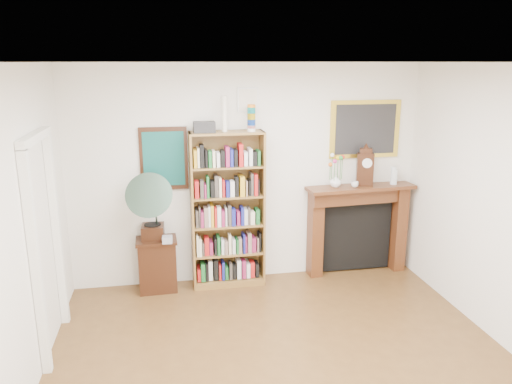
{
  "coord_description": "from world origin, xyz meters",
  "views": [
    {
      "loc": [
        -1.04,
        -3.64,
        2.8
      ],
      "look_at": [
        -0.06,
        1.6,
        1.41
      ],
      "focal_mm": 35.0,
      "sensor_mm": 36.0,
      "label": 1
    }
  ],
  "objects_px": {
    "gramophone": "(151,202)",
    "bottle_left": "(393,175)",
    "side_cabinet": "(157,265)",
    "flower_vase": "(336,181)",
    "mantel_clock": "(365,168)",
    "teacup": "(355,184)",
    "cd_stack": "(167,239)",
    "bookshelf": "(228,201)",
    "fireplace": "(357,221)",
    "bottle_right": "(395,177)"
  },
  "relations": [
    {
      "from": "gramophone",
      "to": "cd_stack",
      "type": "height_order",
      "value": "gramophone"
    },
    {
      "from": "gramophone",
      "to": "mantel_clock",
      "type": "distance_m",
      "value": 2.77
    },
    {
      "from": "bottle_right",
      "to": "teacup",
      "type": "bearing_deg",
      "value": -174.73
    },
    {
      "from": "flower_vase",
      "to": "bottle_left",
      "type": "xyz_separation_m",
      "value": [
        0.8,
        0.0,
        0.04
      ]
    },
    {
      "from": "bookshelf",
      "to": "fireplace",
      "type": "bearing_deg",
      "value": 2.19
    },
    {
      "from": "bookshelf",
      "to": "bottle_right",
      "type": "distance_m",
      "value": 2.25
    },
    {
      "from": "side_cabinet",
      "to": "cd_stack",
      "type": "distance_m",
      "value": 0.43
    },
    {
      "from": "side_cabinet",
      "to": "bottle_right",
      "type": "relative_size",
      "value": 3.39
    },
    {
      "from": "side_cabinet",
      "to": "flower_vase",
      "type": "relative_size",
      "value": 4.29
    },
    {
      "from": "flower_vase",
      "to": "bottle_right",
      "type": "relative_size",
      "value": 0.79
    },
    {
      "from": "flower_vase",
      "to": "teacup",
      "type": "height_order",
      "value": "flower_vase"
    },
    {
      "from": "fireplace",
      "to": "flower_vase",
      "type": "xyz_separation_m",
      "value": [
        -0.35,
        -0.05,
        0.58
      ]
    },
    {
      "from": "side_cabinet",
      "to": "cd_stack",
      "type": "bearing_deg",
      "value": -49.61
    },
    {
      "from": "gramophone",
      "to": "cd_stack",
      "type": "xyz_separation_m",
      "value": [
        0.17,
        -0.06,
        -0.46
      ]
    },
    {
      "from": "bottle_right",
      "to": "bookshelf",
      "type": "bearing_deg",
      "value": -179.44
    },
    {
      "from": "flower_vase",
      "to": "gramophone",
      "type": "bearing_deg",
      "value": -176.8
    },
    {
      "from": "fireplace",
      "to": "bottle_left",
      "type": "bearing_deg",
      "value": -10.1
    },
    {
      "from": "teacup",
      "to": "cd_stack",
      "type": "bearing_deg",
      "value": -176.78
    },
    {
      "from": "gramophone",
      "to": "teacup",
      "type": "distance_m",
      "value": 2.6
    },
    {
      "from": "side_cabinet",
      "to": "mantel_clock",
      "type": "xyz_separation_m",
      "value": [
        2.72,
        0.05,
        1.13
      ]
    },
    {
      "from": "cd_stack",
      "to": "mantel_clock",
      "type": "height_order",
      "value": "mantel_clock"
    },
    {
      "from": "gramophone",
      "to": "mantel_clock",
      "type": "height_order",
      "value": "mantel_clock"
    },
    {
      "from": "bookshelf",
      "to": "gramophone",
      "type": "relative_size",
      "value": 2.58
    },
    {
      "from": "mantel_clock",
      "to": "bottle_left",
      "type": "height_order",
      "value": "mantel_clock"
    },
    {
      "from": "bottle_left",
      "to": "flower_vase",
      "type": "bearing_deg",
      "value": -179.77
    },
    {
      "from": "cd_stack",
      "to": "bottle_right",
      "type": "distance_m",
      "value": 3.07
    },
    {
      "from": "side_cabinet",
      "to": "flower_vase",
      "type": "height_order",
      "value": "flower_vase"
    },
    {
      "from": "fireplace",
      "to": "gramophone",
      "type": "height_order",
      "value": "gramophone"
    },
    {
      "from": "fireplace",
      "to": "bottle_left",
      "type": "xyz_separation_m",
      "value": [
        0.45,
        -0.05,
        0.62
      ]
    },
    {
      "from": "flower_vase",
      "to": "teacup",
      "type": "xyz_separation_m",
      "value": [
        0.24,
        -0.06,
        -0.04
      ]
    },
    {
      "from": "flower_vase",
      "to": "teacup",
      "type": "relative_size",
      "value": 1.65
    },
    {
      "from": "teacup",
      "to": "bottle_right",
      "type": "distance_m",
      "value": 0.59
    },
    {
      "from": "mantel_clock",
      "to": "side_cabinet",
      "type": "bearing_deg",
      "value": -162.07
    },
    {
      "from": "fireplace",
      "to": "mantel_clock",
      "type": "bearing_deg",
      "value": -43.4
    },
    {
      "from": "cd_stack",
      "to": "teacup",
      "type": "height_order",
      "value": "teacup"
    },
    {
      "from": "gramophone",
      "to": "bottle_right",
      "type": "relative_size",
      "value": 4.44
    },
    {
      "from": "fireplace",
      "to": "bottle_right",
      "type": "bearing_deg",
      "value": -10.57
    },
    {
      "from": "fireplace",
      "to": "cd_stack",
      "type": "relative_size",
      "value": 12.26
    },
    {
      "from": "cd_stack",
      "to": "flower_vase",
      "type": "relative_size",
      "value": 0.76
    },
    {
      "from": "fireplace",
      "to": "gramophone",
      "type": "distance_m",
      "value": 2.74
    },
    {
      "from": "bookshelf",
      "to": "mantel_clock",
      "type": "distance_m",
      "value": 1.85
    },
    {
      "from": "bookshelf",
      "to": "side_cabinet",
      "type": "bearing_deg",
      "value": -179.25
    },
    {
      "from": "side_cabinet",
      "to": "bottle_right",
      "type": "height_order",
      "value": "bottle_right"
    },
    {
      "from": "gramophone",
      "to": "bottle_left",
      "type": "height_order",
      "value": "gramophone"
    },
    {
      "from": "side_cabinet",
      "to": "bottle_left",
      "type": "relative_size",
      "value": 2.82
    },
    {
      "from": "flower_vase",
      "to": "teacup",
      "type": "distance_m",
      "value": 0.25
    },
    {
      "from": "bottle_left",
      "to": "bottle_right",
      "type": "xyz_separation_m",
      "value": [
        0.02,
        -0.01,
        -0.02
      ]
    },
    {
      "from": "fireplace",
      "to": "teacup",
      "type": "bearing_deg",
      "value": -138.15
    },
    {
      "from": "cd_stack",
      "to": "bottle_right",
      "type": "relative_size",
      "value": 0.6
    },
    {
      "from": "bookshelf",
      "to": "gramophone",
      "type": "xyz_separation_m",
      "value": [
        -0.93,
        -0.11,
        0.07
      ]
    }
  ]
}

